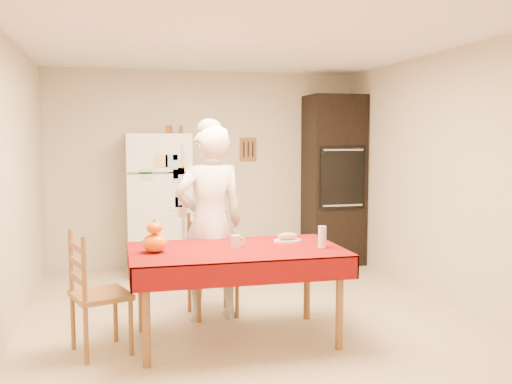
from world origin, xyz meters
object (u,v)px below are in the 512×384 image
object	(u,v)px
dining_table	(236,257)
chair_far	(211,260)
oven_cabinet	(333,180)
wine_glass	(322,237)
refrigerator	(158,204)
chair_left	(92,289)
coffee_mug	(236,241)
bread_plate	(287,241)
pumpkin_lower	(155,243)
seated_woman	(210,223)

from	to	relation	value
dining_table	chair_far	size ratio (longest dim) A/B	1.79
oven_cabinet	chair_far	xyz separation A→B (m)	(-1.93, -1.78, -0.59)
dining_table	oven_cabinet	bearing A→B (deg)	54.26
wine_glass	chair_far	bearing A→B (deg)	130.35
chair_far	refrigerator	bearing A→B (deg)	93.97
dining_table	chair_far	xyz separation A→B (m)	(-0.08, 0.77, -0.18)
oven_cabinet	dining_table	bearing A→B (deg)	-125.74
oven_cabinet	chair_left	distance (m)	3.98
refrigerator	dining_table	size ratio (longest dim) A/B	1.00
refrigerator	coffee_mug	distance (m)	2.51
refrigerator	bread_plate	bearing A→B (deg)	-68.36
chair_left	coffee_mug	size ratio (longest dim) A/B	9.50
coffee_mug	wine_glass	bearing A→B (deg)	-14.18
chair_left	bread_plate	bearing A→B (deg)	-101.01
dining_table	coffee_mug	world-z (taller)	coffee_mug
oven_cabinet	pumpkin_lower	world-z (taller)	oven_cabinet
chair_far	bread_plate	xyz separation A→B (m)	(0.57, -0.60, 0.26)
dining_table	seated_woman	xyz separation A→B (m)	(-0.11, 0.62, 0.19)
pumpkin_lower	bread_plate	distance (m)	1.15
chair_left	seated_woman	size ratio (longest dim) A/B	0.54
oven_cabinet	seated_woman	bearing A→B (deg)	-135.15
dining_table	wine_glass	size ratio (longest dim) A/B	9.66
dining_table	coffee_mug	size ratio (longest dim) A/B	17.00
refrigerator	bread_plate	xyz separation A→B (m)	(0.93, -2.33, -0.08)
oven_cabinet	bread_plate	size ratio (longest dim) A/B	9.17
refrigerator	chair_far	distance (m)	1.81
oven_cabinet	bread_plate	bearing A→B (deg)	-119.63
chair_left	wine_glass	world-z (taller)	chair_left
bread_plate	refrigerator	bearing A→B (deg)	111.64
dining_table	coffee_mug	bearing A→B (deg)	82.82
bread_plate	wine_glass	bearing A→B (deg)	-57.46
chair_far	wine_glass	distance (m)	1.24
refrigerator	bread_plate	size ratio (longest dim) A/B	7.08
refrigerator	chair_far	xyz separation A→B (m)	(0.35, -1.74, -0.34)
dining_table	chair_left	bearing A→B (deg)	-178.27
oven_cabinet	chair_far	bearing A→B (deg)	-137.17
refrigerator	chair_far	size ratio (longest dim) A/B	1.79
refrigerator	oven_cabinet	size ratio (longest dim) A/B	0.77
chair_far	pumpkin_lower	distance (m)	1.01
seated_woman	bread_plate	distance (m)	0.75
oven_cabinet	pumpkin_lower	size ratio (longest dim) A/B	11.35
chair_far	coffee_mug	bearing A→B (deg)	-90.68
chair_left	wine_glass	bearing A→B (deg)	-111.67
dining_table	chair_far	bearing A→B (deg)	96.16
refrigerator	coffee_mug	xyz separation A→B (m)	(0.44, -2.47, -0.04)
chair_far	chair_left	bearing A→B (deg)	-149.66
oven_cabinet	dining_table	distance (m)	3.18
dining_table	bread_plate	world-z (taller)	bread_plate
dining_table	pumpkin_lower	size ratio (longest dim) A/B	8.77
coffee_mug	dining_table	bearing A→B (deg)	-97.18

